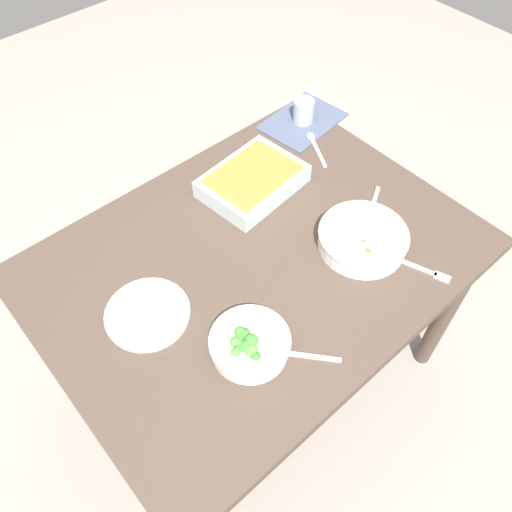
# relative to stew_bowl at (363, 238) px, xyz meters

# --- Properties ---
(ground_plane) EXTENTS (6.00, 6.00, 0.00)m
(ground_plane) POSITION_rel_stew_bowl_xyz_m (0.25, -0.17, -0.77)
(ground_plane) COLOR #9E9389
(dining_table) EXTENTS (1.20, 0.90, 0.74)m
(dining_table) POSITION_rel_stew_bowl_xyz_m (0.25, -0.17, -0.12)
(dining_table) COLOR #4C3D33
(dining_table) RESTS_ON ground_plane
(placemat) EXTENTS (0.30, 0.23, 0.00)m
(placemat) POSITION_rel_stew_bowl_xyz_m (-0.27, -0.51, -0.03)
(placemat) COLOR #4C5670
(placemat) RESTS_ON dining_table
(stew_bowl) EXTENTS (0.25, 0.25, 0.06)m
(stew_bowl) POSITION_rel_stew_bowl_xyz_m (0.00, 0.00, 0.00)
(stew_bowl) COLOR white
(stew_bowl) RESTS_ON dining_table
(broccoli_bowl) EXTENTS (0.20, 0.20, 0.07)m
(broccoli_bowl) POSITION_rel_stew_bowl_xyz_m (0.45, 0.04, -0.00)
(broccoli_bowl) COLOR white
(broccoli_bowl) RESTS_ON dining_table
(baking_dish) EXTENTS (0.32, 0.25, 0.06)m
(baking_dish) POSITION_rel_stew_bowl_xyz_m (0.08, -0.38, 0.00)
(baking_dish) COLOR silver
(baking_dish) RESTS_ON dining_table
(drink_cup) EXTENTS (0.07, 0.07, 0.08)m
(drink_cup) POSITION_rel_stew_bowl_xyz_m (-0.27, -0.51, 0.01)
(drink_cup) COLOR #B2BCC6
(drink_cup) RESTS_ON dining_table
(side_plate) EXTENTS (0.22, 0.22, 0.01)m
(side_plate) POSITION_rel_stew_bowl_xyz_m (0.59, -0.21, -0.03)
(side_plate) COLOR silver
(side_plate) RESTS_ON dining_table
(spoon_by_stew) EXTENTS (0.16, 0.10, 0.01)m
(spoon_by_stew) POSITION_rel_stew_bowl_xyz_m (-0.11, -0.06, -0.03)
(spoon_by_stew) COLOR silver
(spoon_by_stew) RESTS_ON dining_table
(spoon_by_broccoli) EXTENTS (0.13, 0.15, 0.01)m
(spoon_by_broccoli) POSITION_rel_stew_bowl_xyz_m (0.38, 0.12, -0.03)
(spoon_by_broccoli) COLOR silver
(spoon_by_broccoli) RESTS_ON dining_table
(spoon_spare) EXTENTS (0.10, 0.16, 0.01)m
(spoon_spare) POSITION_rel_stew_bowl_xyz_m (-0.21, -0.39, -0.03)
(spoon_spare) COLOR silver
(spoon_spare) RESTS_ON dining_table
(fork_on_table) EXTENTS (0.08, 0.17, 0.01)m
(fork_on_table) POSITION_rel_stew_bowl_xyz_m (-0.06, 0.17, -0.03)
(fork_on_table) COLOR silver
(fork_on_table) RESTS_ON dining_table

